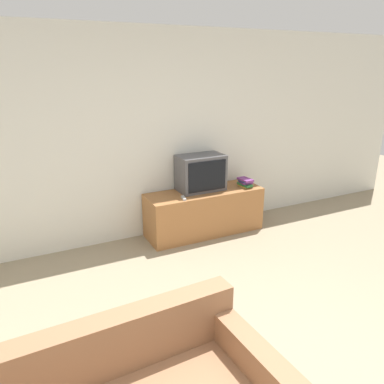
% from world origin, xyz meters
% --- Properties ---
extents(wall_back, '(9.00, 0.06, 2.60)m').
position_xyz_m(wall_back, '(0.00, 3.03, 1.30)').
color(wall_back, silver).
rests_on(wall_back, ground_plane).
extents(tv_stand, '(1.56, 0.51, 0.59)m').
position_xyz_m(tv_stand, '(0.82, 2.72, 0.29)').
color(tv_stand, '#9E6638').
rests_on(tv_stand, ground_plane).
extents(television, '(0.61, 0.37, 0.47)m').
position_xyz_m(television, '(0.80, 2.80, 0.82)').
color(television, '#4C4C51').
rests_on(television, tv_stand).
extents(book_stack, '(0.18, 0.23, 0.12)m').
position_xyz_m(book_stack, '(1.40, 2.65, 0.65)').
color(book_stack, gold).
rests_on(book_stack, tv_stand).
extents(remote_on_stand, '(0.07, 0.15, 0.02)m').
position_xyz_m(remote_on_stand, '(0.44, 2.56, 0.60)').
color(remote_on_stand, '#B7B7B7').
rests_on(remote_on_stand, tv_stand).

